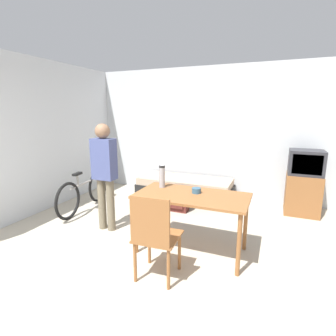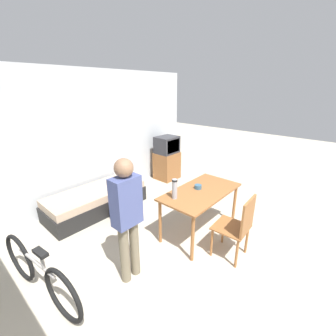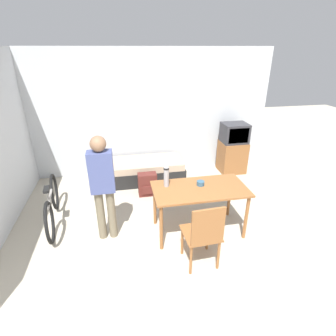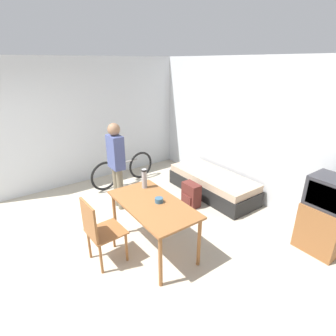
{
  "view_description": "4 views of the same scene",
  "coord_description": "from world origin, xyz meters",
  "views": [
    {
      "loc": [
        1.5,
        -1.54,
        1.79
      ],
      "look_at": [
        -0.06,
        2.19,
        0.92
      ],
      "focal_mm": 28.0,
      "sensor_mm": 36.0,
      "label": 1
    },
    {
      "loc": [
        -2.25,
        -0.29,
        2.36
      ],
      "look_at": [
        0.35,
        2.0,
        1.09
      ],
      "focal_mm": 24.0,
      "sensor_mm": 36.0,
      "label": 2
    },
    {
      "loc": [
        -0.56,
        -1.79,
        2.67
      ],
      "look_at": [
        0.18,
        2.0,
        0.89
      ],
      "focal_mm": 28.0,
      "sensor_mm": 36.0,
      "label": 3
    },
    {
      "loc": [
        3.27,
        -0.21,
        2.6
      ],
      "look_at": [
        0.12,
        2.05,
        1.01
      ],
      "focal_mm": 28.0,
      "sensor_mm": 36.0,
      "label": 4
    }
  ],
  "objects": [
    {
      "name": "ground_plane",
      "position": [
        0.0,
        0.0,
        0.0
      ],
      "size": [
        20.0,
        20.0,
        0.0
      ],
      "primitive_type": "plane",
      "color": "#B2A893"
    },
    {
      "name": "wooden_chair",
      "position": [
        0.39,
        0.72,
        0.55
      ],
      "size": [
        0.48,
        0.48,
        0.98
      ],
      "color": "brown",
      "rests_on": "ground_plane"
    },
    {
      "name": "mate_bowl",
      "position": [
        0.59,
        1.55,
        0.8
      ],
      "size": [
        0.12,
        0.12,
        0.07
      ],
      "color": "#335670",
      "rests_on": "dining_table"
    },
    {
      "name": "backpack",
      "position": [
        -0.09,
        2.74,
        0.23
      ],
      "size": [
        0.36,
        0.23,
        0.46
      ],
      "color": "#56231E",
      "rests_on": "ground_plane"
    },
    {
      "name": "dining_table",
      "position": [
        0.56,
        1.47,
        0.68
      ],
      "size": [
        1.4,
        0.74,
        0.77
      ],
      "color": "brown",
      "rests_on": "ground_plane"
    },
    {
      "name": "thermos_flask",
      "position": [
        0.08,
        1.63,
        0.94
      ],
      "size": [
        0.08,
        0.08,
        0.31
      ],
      "color": "#99999E",
      "rests_on": "dining_table"
    },
    {
      "name": "tv",
      "position": [
        1.99,
        3.47,
        0.56
      ],
      "size": [
        0.57,
        0.52,
        1.15
      ],
      "color": "brown",
      "rests_on": "ground_plane"
    },
    {
      "name": "wall_back",
      "position": [
        0.0,
        3.92,
        1.35
      ],
      "size": [
        5.77,
        0.06,
        2.7
      ],
      "color": "silver",
      "rests_on": "ground_plane"
    },
    {
      "name": "bicycle",
      "position": [
        -1.72,
        2.13,
        0.33
      ],
      "size": [
        0.23,
        1.59,
        0.74
      ],
      "color": "black",
      "rests_on": "ground_plane"
    },
    {
      "name": "daybed",
      "position": [
        -0.2,
        3.41,
        0.22
      ],
      "size": [
        1.94,
        0.8,
        0.45
      ],
      "color": "black",
      "rests_on": "ground_plane"
    },
    {
      "name": "person_standing",
      "position": [
        -0.84,
        1.59,
        0.94
      ],
      "size": [
        0.34,
        0.22,
        1.63
      ],
      "color": "#6B604C",
      "rests_on": "ground_plane"
    }
  ]
}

